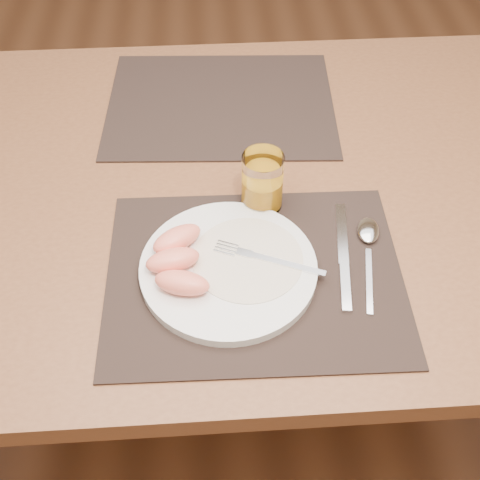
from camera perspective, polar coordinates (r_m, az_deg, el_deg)
The scene contains 11 objects.
ground at distance 1.67m, azimuth -0.21°, elevation -13.40°, with size 5.00×5.00×0.00m, color brown.
table at distance 1.13m, azimuth -0.30°, elevation 2.73°, with size 1.40×0.90×0.75m.
placemat_near at distance 0.92m, azimuth 1.39°, elevation -3.34°, with size 0.45×0.35×0.00m, color black.
placemat_far at distance 1.24m, azimuth -1.83°, elevation 12.78°, with size 0.45×0.35×0.00m, color black.
plate at distance 0.92m, azimuth -1.11°, elevation -2.69°, with size 0.27×0.27×0.02m, color white.
plate_dressing at distance 0.92m, azimuth 0.73°, elevation -1.77°, with size 0.17×0.17×0.00m.
fork at distance 0.92m, azimuth 1.87°, elevation -1.63°, with size 0.17×0.08×0.00m.
knife at distance 0.94m, azimuth 9.83°, elevation -2.22°, with size 0.04×0.22×0.01m.
spoon at distance 0.98m, azimuth 12.07°, elevation 0.25°, with size 0.06×0.19×0.01m.
juice_glass at distance 0.99m, azimuth 2.13°, elevation 5.29°, with size 0.07×0.07×0.10m.
grapefruit_wedges at distance 0.90m, azimuth -5.98°, elevation -1.91°, with size 0.10×0.15×0.03m.
Camera 1 is at (-0.04, -0.78, 1.48)m, focal length 45.00 mm.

